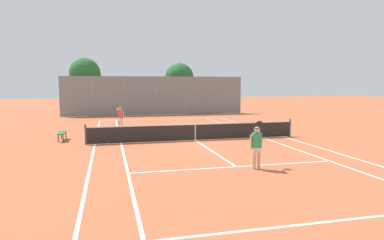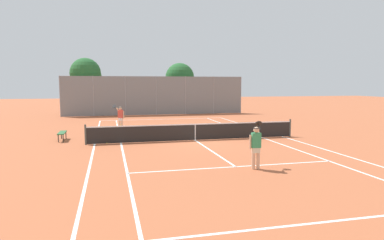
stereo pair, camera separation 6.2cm
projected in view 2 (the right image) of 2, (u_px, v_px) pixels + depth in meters
ground_plane at (195, 140)px, 19.41m from camera, size 120.00×120.00×0.00m
court_line_markings at (195, 140)px, 19.41m from camera, size 11.10×23.90×0.01m
tennis_net at (195, 131)px, 19.36m from camera, size 12.00×0.10×1.07m
player_near_side at (256, 145)px, 12.79m from camera, size 0.71×0.72×1.77m
player_far_left at (120, 116)px, 23.91m from camera, size 0.85×0.68×1.77m
loose_tennis_ball_0 at (107, 143)px, 18.28m from camera, size 0.07×0.07×0.07m
loose_tennis_ball_1 at (121, 125)px, 26.42m from camera, size 0.07×0.07×0.07m
loose_tennis_ball_2 at (117, 123)px, 27.66m from camera, size 0.07×0.07×0.07m
loose_tennis_ball_3 at (158, 130)px, 23.24m from camera, size 0.07×0.07×0.07m
courtside_bench at (62, 133)px, 19.36m from camera, size 0.36×1.50×0.47m
back_fence at (156, 96)px, 35.06m from camera, size 18.64×0.08×3.96m
tree_behind_left at (87, 74)px, 35.50m from camera, size 3.21×3.15×5.86m
tree_behind_right at (180, 78)px, 37.83m from camera, size 3.20×3.20×5.48m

